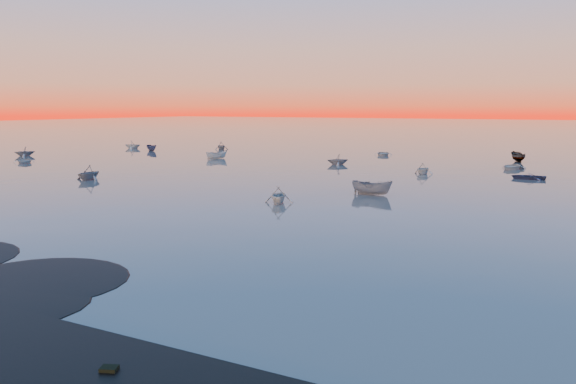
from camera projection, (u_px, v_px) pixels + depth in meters
The scene contains 5 objects.
ground at pixel (432, 149), 117.72m from camera, with size 600.00×600.00×0.00m, color #6C625A.
moored_fleet at pixel (349, 172), 76.61m from camera, with size 124.00×58.00×1.20m, color silver, non-canonical shape.
boat_near_left at pixel (25, 163), 88.39m from camera, with size 4.31×1.79×1.08m, color silver.
boat_near_center at pixel (372, 195), 56.68m from camera, with size 4.24×1.79×1.47m, color slate.
boat_near_right at pixel (279, 203), 51.83m from camera, with size 3.39×1.53×1.19m, color silver.
Camera 1 is at (28.15, -18.25, 8.81)m, focal length 35.00 mm.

